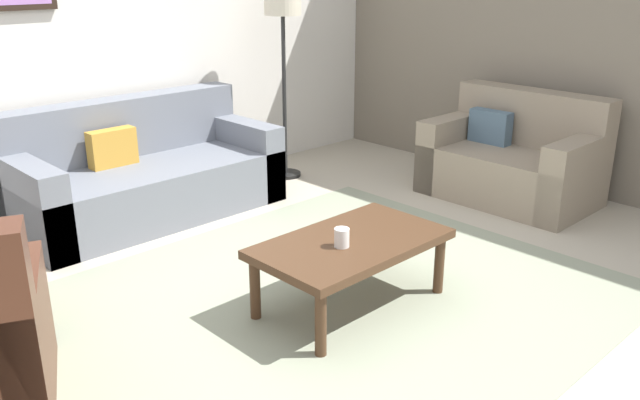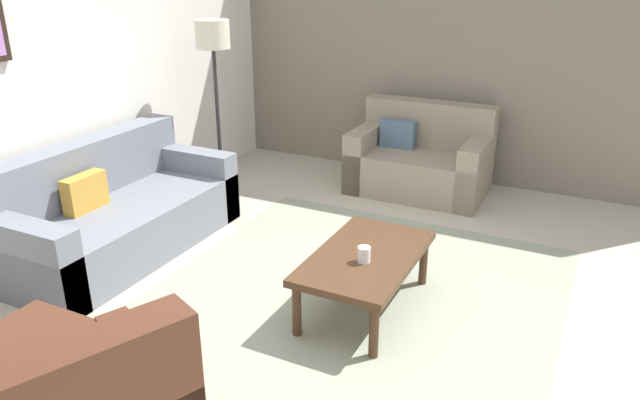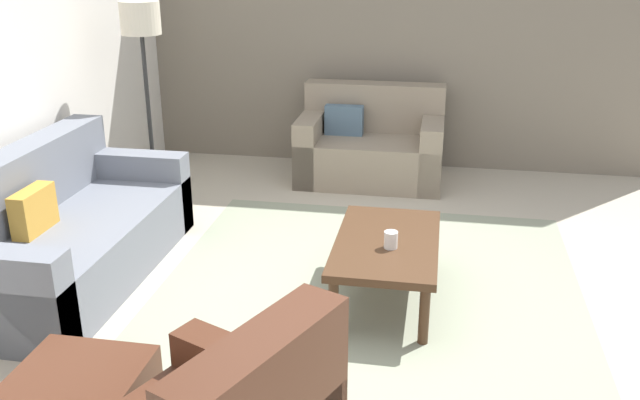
{
  "view_description": "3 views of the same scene",
  "coord_description": "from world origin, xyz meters",
  "views": [
    {
      "loc": [
        -2.4,
        -2.44,
        1.86
      ],
      "look_at": [
        0.02,
        0.07,
        0.61
      ],
      "focal_mm": 37.05,
      "sensor_mm": 36.0,
      "label": 1
    },
    {
      "loc": [
        -3.22,
        -1.41,
        2.23
      ],
      "look_at": [
        0.13,
        0.25,
        0.72
      ],
      "focal_mm": 33.59,
      "sensor_mm": 36.0,
      "label": 2
    },
    {
      "loc": [
        -3.86,
        -0.39,
        2.18
      ],
      "look_at": [
        0.21,
        0.33,
        0.6
      ],
      "focal_mm": 38.73,
      "sensor_mm": 36.0,
      "label": 3
    }
  ],
  "objects": [
    {
      "name": "ground_plane",
      "position": [
        0.0,
        0.0,
        0.0
      ],
      "size": [
        8.0,
        8.0,
        0.0
      ],
      "primitive_type": "plane",
      "color": "#B2A893"
    },
    {
      "name": "couch_main",
      "position": [
        0.02,
        2.09,
        0.3
      ],
      "size": [
        2.01,
        0.93,
        0.88
      ],
      "color": "slate",
      "rests_on": "ground_plane"
    },
    {
      "name": "stone_feature_panel",
      "position": [
        3.0,
        0.0,
        1.4
      ],
      "size": [
        0.12,
        5.2,
        2.8
      ],
      "primitive_type": "cube",
      "color": "slate",
      "rests_on": "ground_plane"
    },
    {
      "name": "cup",
      "position": [
        -0.02,
        -0.14,
        0.46
      ],
      "size": [
        0.08,
        0.08,
        0.11
      ],
      "primitive_type": "cylinder",
      "color": "white",
      "rests_on": "coffee_table"
    },
    {
      "name": "rear_partition",
      "position": [
        0.0,
        2.6,
        1.4
      ],
      "size": [
        6.0,
        0.12,
        2.8
      ],
      "primitive_type": "cube",
      "color": "silver",
      "rests_on": "ground_plane"
    },
    {
      "name": "area_rug",
      "position": [
        0.0,
        0.0,
        0.0
      ],
      "size": [
        3.28,
        2.76,
        0.01
      ],
      "primitive_type": "cube",
      "color": "gray",
      "rests_on": "ground_plane"
    },
    {
      "name": "couch_loveseat",
      "position": [
        2.47,
        0.24,
        0.3
      ],
      "size": [
        0.84,
        1.34,
        0.88
      ],
      "color": "gray",
      "rests_on": "ground_plane"
    },
    {
      "name": "lamp_standing",
      "position": [
        1.46,
        2.02,
        1.41
      ],
      "size": [
        0.32,
        0.32,
        1.71
      ],
      "color": "black",
      "rests_on": "ground_plane"
    },
    {
      "name": "coffee_table",
      "position": [
        0.09,
        -0.11,
        0.36
      ],
      "size": [
        1.1,
        0.64,
        0.41
      ],
      "color": "#472D1C",
      "rests_on": "ground_plane"
    }
  ]
}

